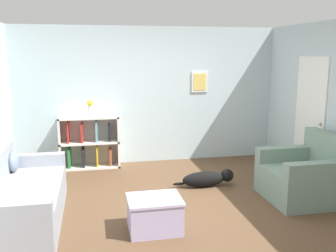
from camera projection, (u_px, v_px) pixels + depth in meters
The scene contains 8 objects.
ground_plane at pixel (174, 204), 5.30m from camera, with size 14.00×14.00×0.00m, color brown.
wall_back at pixel (149, 95), 7.22m from camera, with size 5.60×0.13×2.60m.
couch at pixel (20, 200), 4.65m from camera, with size 0.88×2.04×0.85m.
bookshelf at pixel (89, 143), 6.93m from camera, with size 1.09×0.36×0.97m.
recliner_chair at pixel (305, 176), 5.43m from camera, with size 1.00×1.02×0.96m.
coffee_table at pixel (155, 213), 4.47m from camera, with size 0.64×0.51×0.41m.
dog at pixel (208, 179), 5.97m from camera, with size 0.99×0.23×0.27m.
vase at pixel (90, 107), 6.79m from camera, with size 0.12×0.12×0.30m.
Camera 1 is at (-1.08, -4.88, 2.10)m, focal length 40.00 mm.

